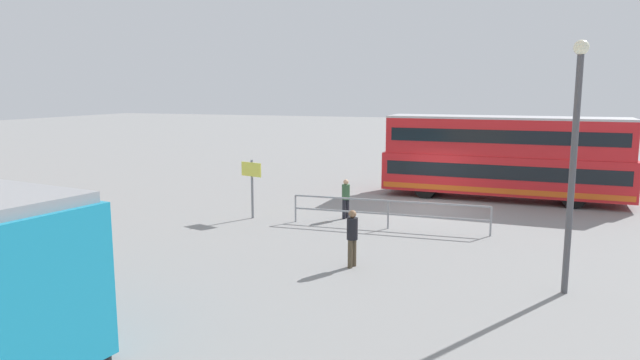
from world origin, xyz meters
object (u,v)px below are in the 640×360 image
pedestrian_near_railing (346,196)px  pedestrian_crossing (352,234)px  info_sign (252,178)px  street_lamp (574,148)px  double_decker_bus (504,157)px

pedestrian_near_railing → pedestrian_crossing: (-2.06, 5.96, 0.07)m
pedestrian_crossing → info_sign: 7.36m
pedestrian_near_railing → pedestrian_crossing: bearing=109.1°
info_sign → street_lamp: 12.49m
pedestrian_crossing → street_lamp: (-5.68, 0.20, 2.73)m
double_decker_bus → street_lamp: (-2.04, 12.55, 1.72)m
info_sign → street_lamp: size_ratio=0.38×
info_sign → street_lamp: (-11.28, 4.94, 2.09)m
double_decker_bus → info_sign: 11.98m
double_decker_bus → pedestrian_near_railing: 8.63m
pedestrian_near_railing → pedestrian_crossing: size_ratio=0.94×
double_decker_bus → pedestrian_near_railing: bearing=48.3°
double_decker_bus → info_sign: size_ratio=4.70×
pedestrian_crossing → info_sign: info_sign is taller
double_decker_bus → pedestrian_crossing: (3.64, 12.35, -1.01)m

